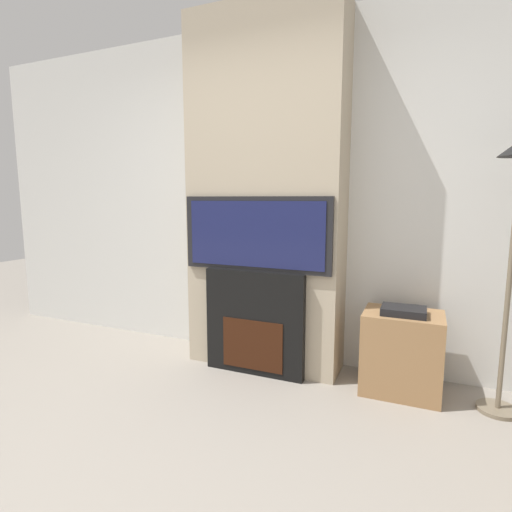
{
  "coord_description": "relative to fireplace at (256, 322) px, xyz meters",
  "views": [
    {
      "loc": [
        1.14,
        -1.07,
        1.33
      ],
      "look_at": [
        0.0,
        1.61,
        0.9
      ],
      "focal_mm": 28.0,
      "sensor_mm": 36.0,
      "label": 1
    }
  ],
  "objects": [
    {
      "name": "television",
      "position": [
        0.0,
        -0.0,
        0.67
      ],
      "size": [
        1.14,
        0.07,
        0.55
      ],
      "color": "black",
      "rests_on": "fireplace"
    },
    {
      "name": "chimney_breast",
      "position": [
        0.0,
        0.19,
        0.96
      ],
      "size": [
        1.2,
        0.39,
        2.7
      ],
      "color": "tan",
      "rests_on": "ground_plane"
    },
    {
      "name": "fireplace",
      "position": [
        0.0,
        0.0,
        0.0
      ],
      "size": [
        0.78,
        0.15,
        0.79
      ],
      "color": "black",
      "rests_on": "ground_plane"
    },
    {
      "name": "wall_back",
      "position": [
        0.0,
        0.42,
        0.96
      ],
      "size": [
        6.0,
        0.06,
        2.7
      ],
      "color": "silver",
      "rests_on": "ground_plane"
    },
    {
      "name": "media_stand",
      "position": [
        1.04,
        0.1,
        -0.11
      ],
      "size": [
        0.51,
        0.38,
        0.61
      ],
      "color": "#997047",
      "rests_on": "ground_plane"
    }
  ]
}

